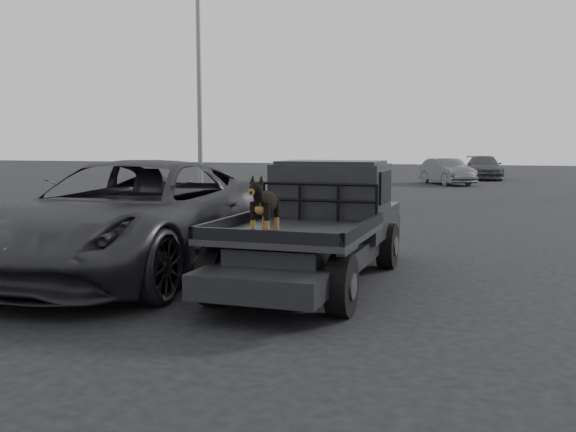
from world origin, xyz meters
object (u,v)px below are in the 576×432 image
(dog, at_px, (265,207))
(distant_car_b, at_px, (483,168))
(flatbed_ute, at_px, (315,253))
(distant_car_a, at_px, (447,171))
(parked_suv, at_px, (133,217))

(dog, height_order, distant_car_b, dog)
(flatbed_ute, bearing_deg, distant_car_a, 90.32)
(flatbed_ute, xyz_separation_m, parked_suv, (-3.00, -0.15, 0.44))
(distant_car_b, bearing_deg, dog, -100.23)
(flatbed_ute, xyz_separation_m, distant_car_a, (-0.14, 24.86, 0.20))
(parked_suv, bearing_deg, distant_car_b, 78.16)
(flatbed_ute, distance_m, dog, 1.87)
(dog, relative_size, distant_car_b, 0.16)
(flatbed_ute, relative_size, distant_car_b, 1.14)
(flatbed_ute, relative_size, dog, 7.30)
(parked_suv, height_order, distant_car_a, parked_suv)
(dog, distance_m, distant_car_a, 26.53)
(distant_car_a, bearing_deg, distant_car_b, 43.16)
(dog, bearing_deg, distant_car_a, 89.96)
(distant_car_a, bearing_deg, parked_suv, -127.41)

